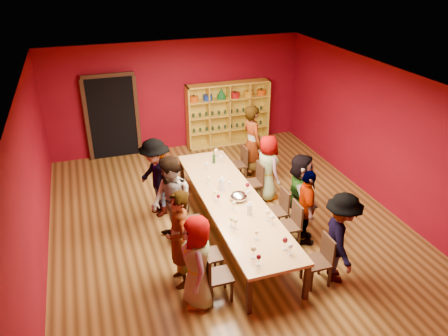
{
  "coord_description": "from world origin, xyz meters",
  "views": [
    {
      "loc": [
        -2.48,
        -6.87,
        5.08
      ],
      "look_at": [
        0.02,
        0.57,
        1.15
      ],
      "focal_mm": 35.0,
      "sensor_mm": 36.0,
      "label": 1
    }
  ],
  "objects_px": {
    "person_left_1": "(179,240)",
    "person_left_2": "(172,203)",
    "person_right_4": "(252,143)",
    "wine_bottle": "(214,159)",
    "person_left_0": "(197,262)",
    "chair_person_right_1": "(291,223)",
    "chair_person_left_1": "(204,253)",
    "tasting_table": "(232,201)",
    "person_right_2": "(300,191)",
    "chair_person_right_2": "(279,208)",
    "spittoon_bowl": "(239,196)",
    "chair_person_right_4": "(240,162)",
    "chair_person_left_2": "(188,220)",
    "chair_person_left_0": "(214,274)",
    "person_left_3": "(156,178)",
    "chair_person_left_3": "(174,190)",
    "person_right_0": "(341,238)",
    "shelving_unit": "(228,111)",
    "chair_person_right_3": "(255,180)",
    "chair_person_right_0": "(321,258)",
    "person_right_1": "(306,208)"
  },
  "relations": [
    {
      "from": "chair_person_right_0",
      "to": "person_right_2",
      "type": "relative_size",
      "value": 0.56
    },
    {
      "from": "person_right_4",
      "to": "wine_bottle",
      "type": "relative_size",
      "value": 6.74
    },
    {
      "from": "person_right_1",
      "to": "spittoon_bowl",
      "type": "height_order",
      "value": "person_right_1"
    },
    {
      "from": "person_right_0",
      "to": "chair_person_right_4",
      "type": "bearing_deg",
      "value": 23.3
    },
    {
      "from": "person_left_1",
      "to": "person_left_2",
      "type": "relative_size",
      "value": 0.96
    },
    {
      "from": "chair_person_right_1",
      "to": "chair_person_right_2",
      "type": "xyz_separation_m",
      "value": [
        0.0,
        0.54,
        0.0
      ]
    },
    {
      "from": "chair_person_left_2",
      "to": "person_left_2",
      "type": "distance_m",
      "value": 0.51
    },
    {
      "from": "chair_person_left_1",
      "to": "spittoon_bowl",
      "type": "distance_m",
      "value": 1.51
    },
    {
      "from": "person_right_0",
      "to": "chair_person_right_4",
      "type": "height_order",
      "value": "person_right_0"
    },
    {
      "from": "chair_person_right_1",
      "to": "person_right_4",
      "type": "xyz_separation_m",
      "value": [
        0.31,
        2.77,
        0.45
      ]
    },
    {
      "from": "tasting_table",
      "to": "person_left_1",
      "type": "height_order",
      "value": "person_left_1"
    },
    {
      "from": "person_left_3",
      "to": "person_right_0",
      "type": "relative_size",
      "value": 1.05
    },
    {
      "from": "person_right_0",
      "to": "person_right_4",
      "type": "height_order",
      "value": "person_right_4"
    },
    {
      "from": "chair_person_right_4",
      "to": "person_left_2",
      "type": "bearing_deg",
      "value": -135.85
    },
    {
      "from": "chair_person_left_0",
      "to": "person_left_3",
      "type": "xyz_separation_m",
      "value": [
        -0.36,
        2.82,
        0.36
      ]
    },
    {
      "from": "chair_person_left_2",
      "to": "chair_person_right_1",
      "type": "xyz_separation_m",
      "value": [
        1.82,
        -0.72,
        0.0
      ]
    },
    {
      "from": "chair_person_left_1",
      "to": "tasting_table",
      "type": "bearing_deg",
      "value": 51.25
    },
    {
      "from": "tasting_table",
      "to": "chair_person_left_2",
      "type": "bearing_deg",
      "value": -176.87
    },
    {
      "from": "person_left_2",
      "to": "chair_person_right_2",
      "type": "relative_size",
      "value": 2.05
    },
    {
      "from": "person_right_0",
      "to": "chair_person_right_4",
      "type": "xyz_separation_m",
      "value": [
        -0.32,
        3.87,
        -0.32
      ]
    },
    {
      "from": "shelving_unit",
      "to": "chair_person_left_2",
      "type": "height_order",
      "value": "shelving_unit"
    },
    {
      "from": "person_left_3",
      "to": "wine_bottle",
      "type": "xyz_separation_m",
      "value": [
        1.41,
        0.51,
        -0.0
      ]
    },
    {
      "from": "chair_person_left_2",
      "to": "person_left_2",
      "type": "xyz_separation_m",
      "value": [
        -0.29,
        -0.0,
        0.41
      ]
    },
    {
      "from": "chair_person_right_1",
      "to": "spittoon_bowl",
      "type": "height_order",
      "value": "spittoon_bowl"
    },
    {
      "from": "tasting_table",
      "to": "person_right_4",
      "type": "distance_m",
      "value": 2.35
    },
    {
      "from": "chair_person_right_4",
      "to": "person_right_4",
      "type": "height_order",
      "value": "person_right_4"
    },
    {
      "from": "person_left_0",
      "to": "person_right_4",
      "type": "height_order",
      "value": "person_right_4"
    },
    {
      "from": "chair_person_left_3",
      "to": "wine_bottle",
      "type": "xyz_separation_m",
      "value": [
        1.05,
        0.51,
        0.36
      ]
    },
    {
      "from": "person_left_1",
      "to": "wine_bottle",
      "type": "relative_size",
      "value": 6.24
    },
    {
      "from": "person_left_0",
      "to": "chair_person_right_2",
      "type": "height_order",
      "value": "person_left_0"
    },
    {
      "from": "chair_person_left_0",
      "to": "chair_person_right_1",
      "type": "height_order",
      "value": "same"
    },
    {
      "from": "chair_person_right_4",
      "to": "chair_person_left_0",
      "type": "bearing_deg",
      "value": -116.28
    },
    {
      "from": "person_left_0",
      "to": "chair_person_right_4",
      "type": "bearing_deg",
      "value": 156.17
    },
    {
      "from": "person_left_2",
      "to": "person_right_0",
      "type": "bearing_deg",
      "value": 41.84
    },
    {
      "from": "chair_person_left_1",
      "to": "wine_bottle",
      "type": "bearing_deg",
      "value": 69.2
    },
    {
      "from": "tasting_table",
      "to": "chair_person_right_2",
      "type": "distance_m",
      "value": 0.96
    },
    {
      "from": "chair_person_left_0",
      "to": "chair_person_left_2",
      "type": "distance_m",
      "value": 1.64
    },
    {
      "from": "person_left_3",
      "to": "person_right_4",
      "type": "height_order",
      "value": "person_right_4"
    },
    {
      "from": "person_left_1",
      "to": "chair_person_right_3",
      "type": "xyz_separation_m",
      "value": [
        2.23,
        2.15,
        -0.38
      ]
    },
    {
      "from": "person_left_3",
      "to": "person_left_1",
      "type": "bearing_deg",
      "value": -20.0
    },
    {
      "from": "chair_person_left_2",
      "to": "chair_person_left_0",
      "type": "bearing_deg",
      "value": -90.0
    },
    {
      "from": "chair_person_left_1",
      "to": "person_right_0",
      "type": "bearing_deg",
      "value": -19.02
    },
    {
      "from": "chair_person_left_1",
      "to": "chair_person_right_1",
      "type": "relative_size",
      "value": 1.0
    },
    {
      "from": "spittoon_bowl",
      "to": "person_left_0",
      "type": "bearing_deg",
      "value": -128.21
    },
    {
      "from": "chair_person_left_1",
      "to": "person_right_2",
      "type": "xyz_separation_m",
      "value": [
        2.25,
        0.9,
        0.31
      ]
    },
    {
      "from": "chair_person_left_2",
      "to": "person_right_2",
      "type": "bearing_deg",
      "value": -4.6
    },
    {
      "from": "chair_person_left_0",
      "to": "person_right_2",
      "type": "xyz_separation_m",
      "value": [
        2.25,
        1.45,
        0.31
      ]
    },
    {
      "from": "chair_person_right_2",
      "to": "chair_person_right_3",
      "type": "height_order",
      "value": "same"
    },
    {
      "from": "chair_person_left_1",
      "to": "chair_person_right_2",
      "type": "relative_size",
      "value": 1.0
    },
    {
      "from": "person_right_4",
      "to": "person_right_0",
      "type": "bearing_deg",
      "value": 173.61
    }
  ]
}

